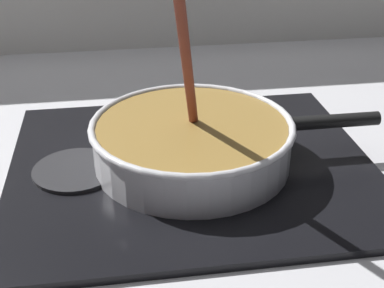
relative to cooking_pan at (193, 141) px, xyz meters
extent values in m
cube|color=#B7B7BC|center=(-0.09, -0.17, -0.07)|extent=(2.40, 1.60, 0.04)
cube|color=black|center=(0.00, 0.00, -0.04)|extent=(0.56, 0.48, 0.01)
torus|color=#592D0C|center=(0.00, 0.00, -0.03)|extent=(0.19, 0.19, 0.01)
cylinder|color=#262628|center=(-0.18, 0.00, -0.04)|extent=(0.13, 0.13, 0.01)
cylinder|color=silver|center=(0.00, 0.00, -0.01)|extent=(0.30, 0.30, 0.07)
cylinder|color=olive|center=(0.00, 0.00, 0.00)|extent=(0.29, 0.29, 0.06)
torus|color=silver|center=(0.00, 0.00, 0.03)|extent=(0.31, 0.31, 0.01)
cylinder|color=black|center=(0.22, 0.00, 0.02)|extent=(0.15, 0.02, 0.02)
cylinder|color=beige|center=(0.00, -0.03, 0.02)|extent=(0.03, 0.03, 0.01)
cylinder|color=#E5CC7A|center=(-0.05, -0.04, 0.02)|extent=(0.04, 0.04, 0.01)
cylinder|color=#EDD88C|center=(0.08, -0.08, 0.02)|extent=(0.03, 0.03, 0.01)
cylinder|color=beige|center=(-0.08, 0.01, 0.02)|extent=(0.03, 0.03, 0.01)
cylinder|color=#E5CC7A|center=(0.05, -0.01, 0.02)|extent=(0.03, 0.03, 0.01)
cylinder|color=#E5CC7A|center=(-0.11, -0.03, 0.02)|extent=(0.03, 0.03, 0.01)
cylinder|color=#EDD88C|center=(0.00, 0.02, 0.02)|extent=(0.04, 0.04, 0.01)
cylinder|color=beige|center=(0.01, -0.08, 0.02)|extent=(0.03, 0.03, 0.01)
cylinder|color=maroon|center=(-0.01, -0.04, 0.13)|extent=(0.06, 0.14, 0.24)
cube|color=brown|center=(0.01, 0.02, 0.01)|extent=(0.04, 0.05, 0.01)
camera|label=1|loc=(-0.11, -0.71, 0.38)|focal=50.06mm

